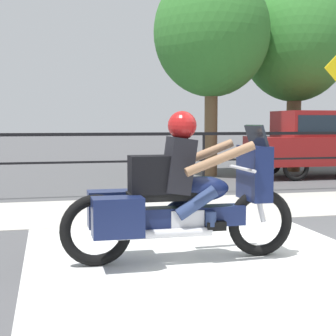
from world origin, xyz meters
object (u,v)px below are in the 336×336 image
Objects in this scene: motorcycle at (178,196)px; parked_car at (324,140)px; tree_behind_car at (295,43)px; tree_behind_sign at (212,33)px.

motorcycle is 0.61× the size of parked_car.
parked_car is at bearing -87.76° from tree_behind_car.
motorcycle is 0.46× the size of tree_behind_sign.
tree_behind_sign is at bearing 67.61° from motorcycle.
motorcycle is at bearing -110.18° from tree_behind_sign.
parked_car is 3.12m from tree_behind_car.
tree_behind_car is at bearing 90.17° from parked_car.
parked_car is 0.75× the size of tree_behind_car.
tree_behind_sign is at bearing 160.34° from parked_car.
tree_behind_sign is (-2.77, 0.88, 2.74)m from parked_car.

